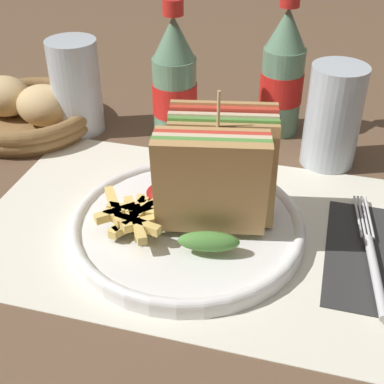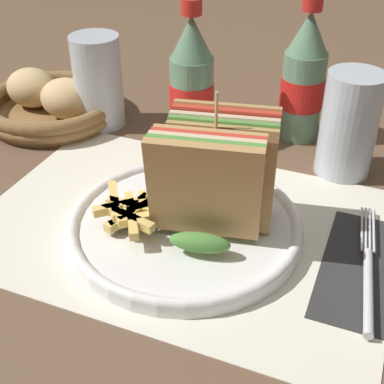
{
  "view_description": "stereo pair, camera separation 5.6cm",
  "coord_description": "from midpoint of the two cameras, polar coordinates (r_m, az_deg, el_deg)",
  "views": [
    {
      "loc": [
        0.11,
        -0.46,
        0.36
      ],
      "look_at": [
        -0.02,
        -0.01,
        0.04
      ],
      "focal_mm": 50.0,
      "sensor_mm": 36.0,
      "label": 1
    },
    {
      "loc": [
        0.16,
        -0.44,
        0.36
      ],
      "look_at": [
        -0.02,
        -0.01,
        0.04
      ],
      "focal_mm": 50.0,
      "sensor_mm": 36.0,
      "label": 2
    }
  ],
  "objects": [
    {
      "name": "club_sandwich",
      "position": [
        0.53,
        5.45,
        1.56
      ],
      "size": [
        0.12,
        0.13,
        0.15
      ],
      "color": "tan",
      "rests_on": "plate_main"
    },
    {
      "name": "plate_main",
      "position": [
        0.57,
        2.09,
        -3.64
      ],
      "size": [
        0.25,
        0.25,
        0.02
      ],
      "color": "white",
      "rests_on": "ground_plane"
    },
    {
      "name": "fries_pile",
      "position": [
        0.55,
        -3.23,
        -2.12
      ],
      "size": [
        0.09,
        0.09,
        0.02
      ],
      "color": "#E5C166",
      "rests_on": "plate_main"
    },
    {
      "name": "ketchup_blob",
      "position": [
        0.59,
        0.39,
        -0.01
      ],
      "size": [
        0.05,
        0.04,
        0.02
      ],
      "color": "maroon",
      "rests_on": "plate_main"
    },
    {
      "name": "glass_far",
      "position": [
        0.77,
        -7.84,
        10.92
      ],
      "size": [
        0.07,
        0.07,
        0.13
      ],
      "color": "silver",
      "rests_on": "ground_plane"
    },
    {
      "name": "bread_basket",
      "position": [
        0.81,
        -12.81,
        9.17
      ],
      "size": [
        0.2,
        0.2,
        0.07
      ],
      "color": "olive",
      "rests_on": "ground_plane"
    },
    {
      "name": "glass_near",
      "position": [
        0.68,
        18.74,
        6.73
      ],
      "size": [
        0.07,
        0.07,
        0.13
      ],
      "color": "silver",
      "rests_on": "ground_plane"
    },
    {
      "name": "coke_bottle_far",
      "position": [
        0.74,
        13.98,
        11.48
      ],
      "size": [
        0.06,
        0.06,
        0.19
      ],
      "color": "slate",
      "rests_on": "ground_plane"
    },
    {
      "name": "fork",
      "position": [
        0.55,
        21.17,
        -8.49
      ],
      "size": [
        0.03,
        0.19,
        0.01
      ],
      "rotation": [
        0.0,
        0.0,
        0.12
      ],
      "color": "silver",
      "rests_on": "napkin"
    },
    {
      "name": "placemat",
      "position": [
        0.58,
        1.83,
        -3.66
      ],
      "size": [
        0.44,
        0.31,
        0.0
      ],
      "color": "silver",
      "rests_on": "ground_plane"
    },
    {
      "name": "coke_bottle_near",
      "position": [
        0.7,
        2.29,
        11.25
      ],
      "size": [
        0.06,
        0.06,
        0.19
      ],
      "color": "slate",
      "rests_on": "ground_plane"
    },
    {
      "name": "ground_plane",
      "position": [
        0.59,
        4.37,
        -3.26
      ],
      "size": [
        4.0,
        4.0,
        0.0
      ],
      "primitive_type": "plane",
      "color": "brown"
    }
  ]
}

